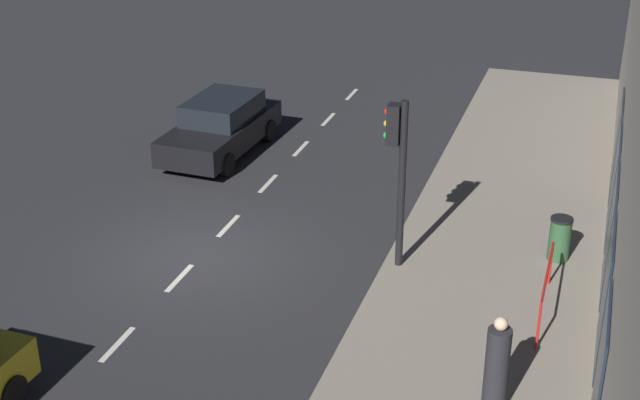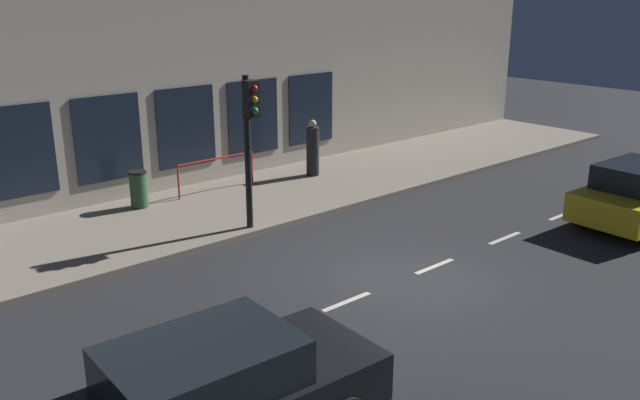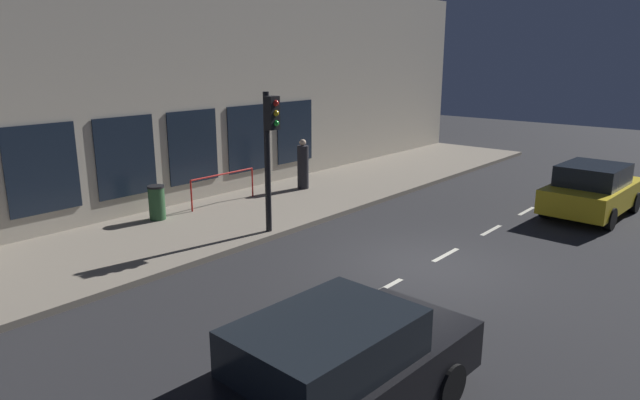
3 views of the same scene
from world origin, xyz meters
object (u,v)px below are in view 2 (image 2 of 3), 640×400
at_px(traffic_light, 250,128).
at_px(trash_bin, 139,189).
at_px(parked_car_1, 213,397).
at_px(pedestrian_0, 313,150).

height_order(traffic_light, trash_bin, traffic_light).
relative_size(parked_car_1, pedestrian_0, 2.61).
bearing_deg(traffic_light, parked_car_1, 140.95).
bearing_deg(trash_bin, parked_car_1, 158.53).
height_order(traffic_light, parked_car_1, traffic_light).
bearing_deg(trash_bin, traffic_light, -158.65).
xyz_separation_m(parked_car_1, pedestrian_0, (8.97, -9.32, 0.16)).
height_order(parked_car_1, trash_bin, parked_car_1).
bearing_deg(parked_car_1, pedestrian_0, 136.46).
distance_m(parked_car_1, pedestrian_0, 12.94).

